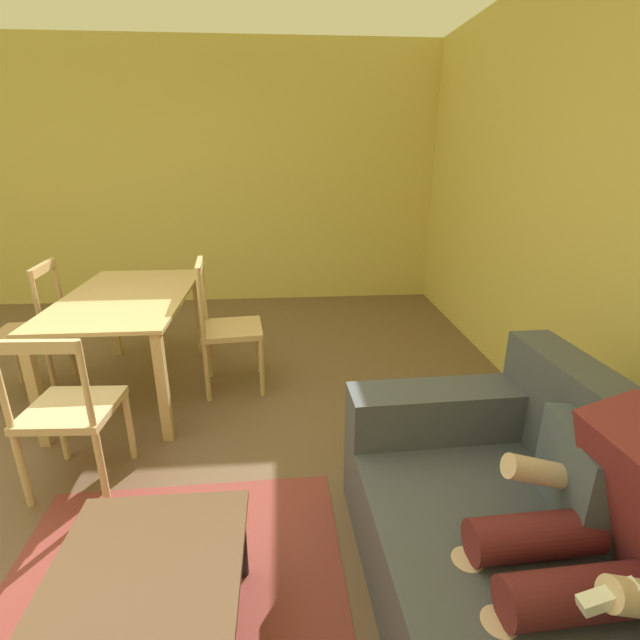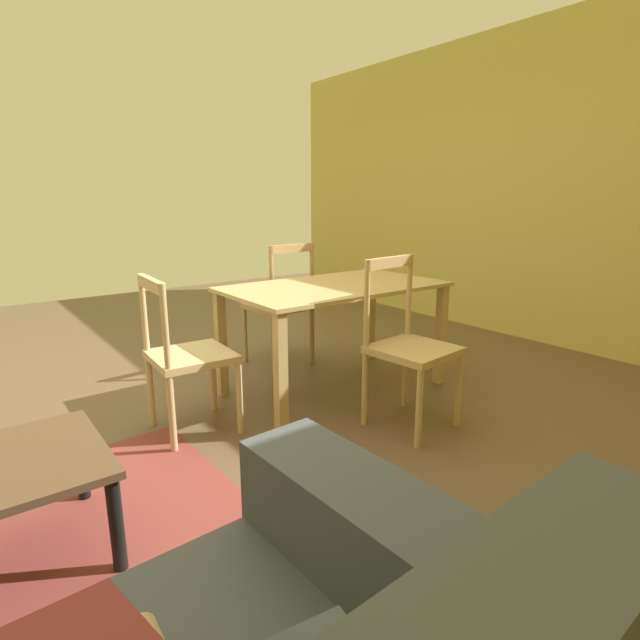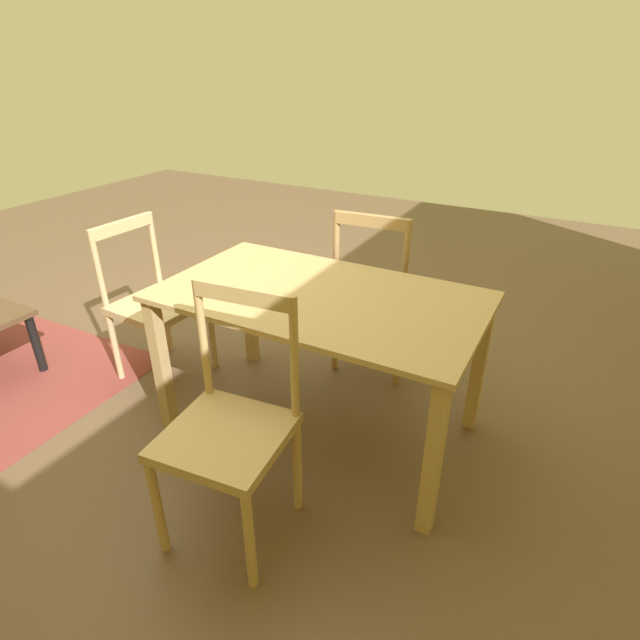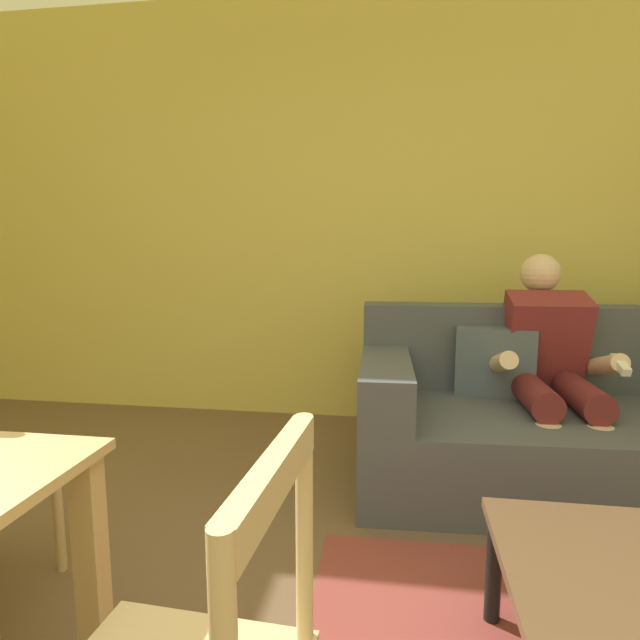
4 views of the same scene
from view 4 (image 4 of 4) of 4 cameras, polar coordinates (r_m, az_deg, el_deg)
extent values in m
cube|color=#DBC660|center=(3.59, 3.04, 11.40)|extent=(6.58, 0.12, 2.77)
cube|color=#474C56|center=(2.89, 24.31, -12.55)|extent=(1.96, 1.06, 0.39)
cube|color=#474C56|center=(3.15, 22.60, -2.72)|extent=(1.93, 0.28, 0.46)
cube|color=#474C56|center=(2.66, 7.09, -6.51)|extent=(0.28, 1.00, 0.24)
cube|color=#4C5769|center=(2.94, 18.39, -4.27)|extent=(0.42, 0.19, 0.36)
cube|color=maroon|center=(3.04, 22.92, -2.53)|extent=(0.41, 0.38, 0.59)
sphere|color=beige|center=(3.11, 22.72, 4.68)|extent=(0.21, 0.21, 0.21)
cylinder|color=maroon|center=(2.77, 22.24, -7.55)|extent=(0.17, 0.45, 0.15)
cylinder|color=beige|center=(2.66, 23.22, -14.35)|extent=(0.11, 0.11, 0.39)
cube|color=black|center=(2.65, 23.54, -18.12)|extent=(0.11, 0.24, 0.08)
cylinder|color=maroon|center=(2.84, 26.55, -7.44)|extent=(0.17, 0.45, 0.15)
cylinder|color=beige|center=(2.73, 27.79, -14.05)|extent=(0.11, 0.11, 0.39)
cube|color=black|center=(2.72, 28.19, -17.71)|extent=(0.11, 0.24, 0.08)
cylinder|color=beige|center=(2.82, 18.98, -4.39)|extent=(0.10, 0.35, 0.19)
cylinder|color=beige|center=(2.97, 28.47, -4.33)|extent=(0.10, 0.35, 0.19)
cube|color=white|center=(2.82, 29.73, -4.23)|extent=(0.05, 0.16, 0.08)
cylinder|color=black|center=(1.90, 18.30, -24.07)|extent=(0.05, 0.05, 0.36)
cube|color=tan|center=(1.53, -23.27, -25.61)|extent=(0.06, 0.06, 0.71)
cylinder|color=tan|center=(2.24, -26.46, -18.06)|extent=(0.04, 0.04, 0.46)
cylinder|color=#D1B27F|center=(1.04, -1.70, -22.19)|extent=(0.03, 0.03, 0.45)
cube|color=#D1B27F|center=(0.79, -5.15, -16.64)|extent=(0.06, 0.38, 0.06)
camera|label=1|loc=(2.58, 55.51, 15.45)|focal=26.17mm
camera|label=2|loc=(3.29, 20.51, 9.58)|focal=27.89mm
camera|label=3|loc=(3.45, -35.53, 14.69)|focal=28.42mm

